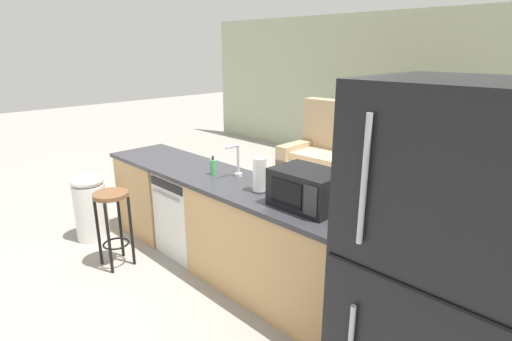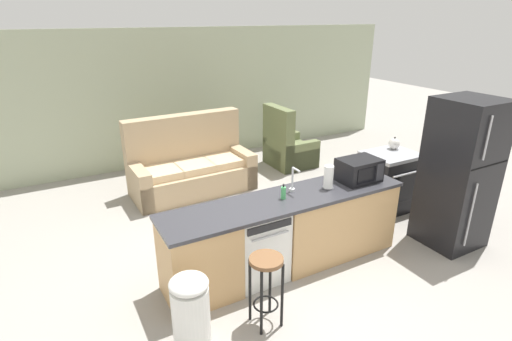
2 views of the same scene
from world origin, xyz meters
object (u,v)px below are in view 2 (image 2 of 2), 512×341
kettle (394,144)px  trash_bin (191,311)px  microwave (359,170)px  paper_towel_roll (329,177)px  dishwasher (256,244)px  bar_stool (266,277)px  stove_range (388,181)px  armchair (287,149)px  couch (190,168)px  soap_bottle (283,193)px  refrigerator (459,174)px

kettle → trash_bin: 4.04m
microwave → paper_towel_roll: paper_towel_roll is taller
dishwasher → bar_stool: 0.78m
stove_range → bar_stool: stove_range is taller
kettle → armchair: (-0.50, 2.20, -0.64)m
kettle → couch: 3.31m
armchair → trash_bin: bearing=-133.0°
microwave → soap_bottle: bearing=179.7°
dishwasher → soap_bottle: bearing=0.6°
couch → microwave: bearing=-65.1°
soap_bottle → trash_bin: bearing=-154.7°
refrigerator → trash_bin: size_ratio=2.58×
bar_stool → armchair: armchair is taller
armchair → stove_range: bearing=-81.8°
refrigerator → kettle: 1.24m
stove_range → refrigerator: 1.21m
stove_range → refrigerator: size_ratio=0.47×
refrigerator → armchair: bearing=95.6°
armchair → paper_towel_roll: bearing=-114.3°
refrigerator → bar_stool: refrigerator is taller
dishwasher → microwave: 1.56m
refrigerator → kettle: (0.17, 1.23, 0.03)m
soap_bottle → armchair: size_ratio=0.15×
bar_stool → paper_towel_roll: bearing=29.3°
microwave → trash_bin: size_ratio=0.68×
dishwasher → microwave: (1.44, -0.00, 0.62)m
trash_bin → soap_bottle: bearing=25.3°
refrigerator → paper_towel_roll: refrigerator is taller
soap_bottle → dishwasher: bearing=-179.4°
paper_towel_roll → bar_stool: size_ratio=0.38×
dishwasher → refrigerator: (2.60, -0.55, 0.53)m
dishwasher → stove_range: bearing=11.9°
paper_towel_roll → soap_bottle: size_ratio=1.60×
refrigerator → paper_towel_roll: 1.73m
refrigerator → microwave: (-1.16, 0.55, 0.09)m
stove_range → couch: bearing=138.5°
trash_bin → bar_stool: bearing=-6.0°
refrigerator → armchair: 3.50m
paper_towel_roll → kettle: 1.94m
trash_bin → couch: couch is taller
soap_bottle → microwave: bearing=-0.3°
stove_range → refrigerator: (-0.00, -1.10, 0.50)m
stove_range → trash_bin: (-3.61, -1.18, -0.07)m
soap_bottle → paper_towel_roll: bearing=-1.5°
refrigerator → stove_range: bearing=90.0°
armchair → bar_stool: bearing=-125.4°
couch → armchair: couch is taller
soap_bottle → armchair: (1.92, 2.88, -0.62)m
microwave → couch: size_ratio=0.25×
dishwasher → stove_range: 2.66m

